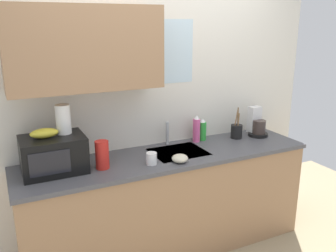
# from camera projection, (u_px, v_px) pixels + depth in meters

# --- Properties ---
(kitchen_wall_assembly) EXTENTS (3.28, 0.42, 2.50)m
(kitchen_wall_assembly) POSITION_uv_depth(u_px,v_px,m) (139.00, 95.00, 3.14)
(kitchen_wall_assembly) COLOR silver
(kitchen_wall_assembly) RESTS_ON ground
(counter_unit) EXTENTS (2.51, 0.63, 0.90)m
(counter_unit) POSITION_uv_depth(u_px,v_px,m) (168.00, 202.00, 3.18)
(counter_unit) COLOR #9E7551
(counter_unit) RESTS_ON ground
(sink_faucet) EXTENTS (0.03, 0.03, 0.21)m
(sink_faucet) POSITION_uv_depth(u_px,v_px,m) (167.00, 133.00, 3.28)
(sink_faucet) COLOR #B2B5BA
(sink_faucet) RESTS_ON counter_unit
(microwave) EXTENTS (0.46, 0.35, 0.27)m
(microwave) POSITION_uv_depth(u_px,v_px,m) (53.00, 154.00, 2.68)
(microwave) COLOR black
(microwave) RESTS_ON counter_unit
(banana_bunch) EXTENTS (0.20, 0.11, 0.07)m
(banana_bunch) POSITION_uv_depth(u_px,v_px,m) (44.00, 133.00, 2.61)
(banana_bunch) COLOR gold
(banana_bunch) RESTS_ON microwave
(paper_towel_roll) EXTENTS (0.11, 0.11, 0.22)m
(paper_towel_roll) POSITION_uv_depth(u_px,v_px,m) (63.00, 119.00, 2.70)
(paper_towel_roll) COLOR white
(paper_towel_roll) RESTS_ON microwave
(coffee_maker) EXTENTS (0.19, 0.21, 0.28)m
(coffee_maker) POSITION_uv_depth(u_px,v_px,m) (257.00, 125.00, 3.55)
(coffee_maker) COLOR black
(coffee_maker) RESTS_ON counter_unit
(dish_soap_bottle_pink) EXTENTS (0.07, 0.07, 0.25)m
(dish_soap_bottle_pink) POSITION_uv_depth(u_px,v_px,m) (196.00, 129.00, 3.36)
(dish_soap_bottle_pink) COLOR #E55999
(dish_soap_bottle_pink) RESTS_ON counter_unit
(dish_soap_bottle_green) EXTENTS (0.07, 0.07, 0.21)m
(dish_soap_bottle_green) POSITION_uv_depth(u_px,v_px,m) (203.00, 130.00, 3.41)
(dish_soap_bottle_green) COLOR green
(dish_soap_bottle_green) RESTS_ON counter_unit
(cereal_canister) EXTENTS (0.10, 0.10, 0.22)m
(cereal_canister) POSITION_uv_depth(u_px,v_px,m) (102.00, 155.00, 2.74)
(cereal_canister) COLOR red
(cereal_canister) RESTS_ON counter_unit
(mug_white) EXTENTS (0.08, 0.08, 0.09)m
(mug_white) POSITION_uv_depth(u_px,v_px,m) (152.00, 159.00, 2.84)
(mug_white) COLOR white
(mug_white) RESTS_ON counter_unit
(utensil_crock) EXTENTS (0.11, 0.11, 0.30)m
(utensil_crock) POSITION_uv_depth(u_px,v_px,m) (237.00, 131.00, 3.48)
(utensil_crock) COLOR black
(utensil_crock) RESTS_ON counter_unit
(small_bowl) EXTENTS (0.13, 0.13, 0.06)m
(small_bowl) POSITION_uv_depth(u_px,v_px,m) (180.00, 158.00, 2.88)
(small_bowl) COLOR beige
(small_bowl) RESTS_ON counter_unit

